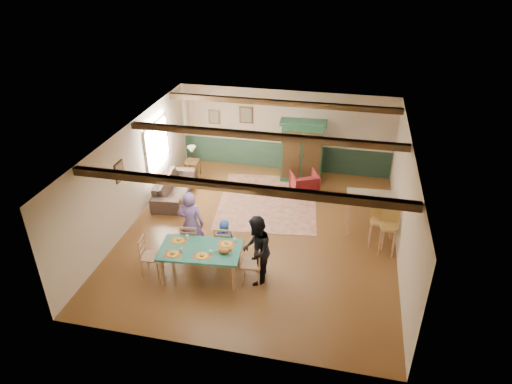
% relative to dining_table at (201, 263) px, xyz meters
% --- Properties ---
extents(floor, '(8.00, 8.00, 0.00)m').
position_rel_dining_table_xyz_m(floor, '(0.95, 2.00, -0.38)').
color(floor, '#593519').
rests_on(floor, ground).
extents(wall_back, '(7.00, 0.02, 2.70)m').
position_rel_dining_table_xyz_m(wall_back, '(0.95, 6.00, 0.97)').
color(wall_back, beige).
rests_on(wall_back, floor).
extents(wall_left, '(0.02, 8.00, 2.70)m').
position_rel_dining_table_xyz_m(wall_left, '(-2.55, 2.00, 0.97)').
color(wall_left, beige).
rests_on(wall_left, floor).
extents(wall_right, '(0.02, 8.00, 2.70)m').
position_rel_dining_table_xyz_m(wall_right, '(4.45, 2.00, 0.97)').
color(wall_right, beige).
rests_on(wall_right, floor).
extents(ceiling, '(7.00, 8.00, 0.02)m').
position_rel_dining_table_xyz_m(ceiling, '(0.95, 2.00, 2.32)').
color(ceiling, silver).
rests_on(ceiling, wall_back).
extents(wainscot_back, '(6.95, 0.03, 0.90)m').
position_rel_dining_table_xyz_m(wainscot_back, '(0.95, 5.98, 0.07)').
color(wainscot_back, '#1D3527').
rests_on(wainscot_back, floor).
extents(ceiling_beam_front, '(6.95, 0.16, 0.16)m').
position_rel_dining_table_xyz_m(ceiling_beam_front, '(0.95, -0.30, 2.23)').
color(ceiling_beam_front, black).
rests_on(ceiling_beam_front, ceiling).
extents(ceiling_beam_mid, '(6.95, 0.16, 0.16)m').
position_rel_dining_table_xyz_m(ceiling_beam_mid, '(0.95, 2.40, 2.23)').
color(ceiling_beam_mid, black).
rests_on(ceiling_beam_mid, ceiling).
extents(ceiling_beam_back, '(6.95, 0.16, 0.16)m').
position_rel_dining_table_xyz_m(ceiling_beam_back, '(0.95, 5.00, 2.23)').
color(ceiling_beam_back, black).
rests_on(ceiling_beam_back, ceiling).
extents(window_left, '(0.06, 1.60, 1.30)m').
position_rel_dining_table_xyz_m(window_left, '(-2.52, 3.70, 1.17)').
color(window_left, white).
rests_on(window_left, wall_left).
extents(picture_left_wall, '(0.04, 0.42, 0.52)m').
position_rel_dining_table_xyz_m(picture_left_wall, '(-2.52, 1.40, 1.37)').
color(picture_left_wall, gray).
rests_on(picture_left_wall, wall_left).
extents(picture_back_a, '(0.45, 0.04, 0.55)m').
position_rel_dining_table_xyz_m(picture_back_a, '(-0.35, 5.97, 1.42)').
color(picture_back_a, gray).
rests_on(picture_back_a, wall_back).
extents(picture_back_b, '(0.38, 0.04, 0.48)m').
position_rel_dining_table_xyz_m(picture_back_b, '(-1.45, 5.97, 1.27)').
color(picture_back_b, gray).
rests_on(picture_back_b, wall_back).
extents(dining_table, '(1.91, 1.19, 0.76)m').
position_rel_dining_table_xyz_m(dining_table, '(0.00, 0.00, 0.00)').
color(dining_table, '#216953').
rests_on(dining_table, floor).
extents(dining_chair_far_left, '(0.47, 0.48, 0.96)m').
position_rel_dining_table_xyz_m(dining_chair_far_left, '(-0.47, 0.68, 0.10)').
color(dining_chair_far_left, '#AE7C57').
rests_on(dining_chair_far_left, floor).
extents(dining_chair_far_right, '(0.47, 0.48, 0.96)m').
position_rel_dining_table_xyz_m(dining_chair_far_right, '(0.33, 0.76, 0.10)').
color(dining_chair_far_right, '#AE7C57').
rests_on(dining_chair_far_right, floor).
extents(dining_chair_end_left, '(0.48, 0.47, 0.96)m').
position_rel_dining_table_xyz_m(dining_chair_end_left, '(-1.16, -0.11, 0.10)').
color(dining_chair_end_left, '#AE7C57').
rests_on(dining_chair_end_left, floor).
extents(dining_chair_end_right, '(0.48, 0.47, 0.96)m').
position_rel_dining_table_xyz_m(dining_chair_end_right, '(1.16, 0.11, 0.10)').
color(dining_chair_end_right, '#AE7C57').
rests_on(dining_chair_end_right, floor).
extents(person_man, '(0.67, 0.48, 1.74)m').
position_rel_dining_table_xyz_m(person_man, '(-0.48, 0.77, 0.49)').
color(person_man, '#7A5D9F').
rests_on(person_man, floor).
extents(person_woman, '(0.71, 0.87, 1.67)m').
position_rel_dining_table_xyz_m(person_woman, '(1.26, 0.12, 0.46)').
color(person_woman, black).
rests_on(person_woman, floor).
extents(person_child, '(0.53, 0.37, 1.02)m').
position_rel_dining_table_xyz_m(person_child, '(0.32, 0.85, 0.13)').
color(person_child, '#284EA1').
rests_on(person_child, floor).
extents(cat, '(0.38, 0.18, 0.18)m').
position_rel_dining_table_xyz_m(cat, '(0.56, -0.05, 0.47)').
color(cat, '#CB6523').
rests_on(cat, dining_table).
extents(place_setting_near_left, '(0.43, 0.34, 0.11)m').
position_rel_dining_table_xyz_m(place_setting_near_left, '(-0.53, -0.31, 0.43)').
color(place_setting_near_left, '#FDAA21').
rests_on(place_setting_near_left, dining_table).
extents(place_setting_near_center, '(0.43, 0.34, 0.11)m').
position_rel_dining_table_xyz_m(place_setting_near_center, '(0.13, -0.24, 0.43)').
color(place_setting_near_center, '#FDAA21').
rests_on(place_setting_near_center, dining_table).
extents(place_setting_far_left, '(0.43, 0.34, 0.11)m').
position_rel_dining_table_xyz_m(place_setting_far_left, '(-0.58, 0.20, 0.43)').
color(place_setting_far_left, '#FDAA21').
rests_on(place_setting_far_left, dining_table).
extents(place_setting_far_right, '(0.43, 0.34, 0.11)m').
position_rel_dining_table_xyz_m(place_setting_far_right, '(0.53, 0.31, 0.43)').
color(place_setting_far_right, '#FDAA21').
rests_on(place_setting_far_right, dining_table).
extents(area_rug, '(3.20, 3.67, 0.01)m').
position_rel_dining_table_xyz_m(area_rug, '(0.84, 3.66, -0.37)').
color(area_rug, beige).
rests_on(area_rug, floor).
extents(armoire, '(1.45, 0.65, 2.00)m').
position_rel_dining_table_xyz_m(armoire, '(1.61, 5.27, 0.62)').
color(armoire, '#163924').
rests_on(armoire, floor).
extents(armchair, '(1.01, 1.02, 0.72)m').
position_rel_dining_table_xyz_m(armchair, '(1.82, 4.37, -0.02)').
color(armchair, '#440D12').
rests_on(armchair, floor).
extents(sofa, '(1.10, 2.28, 0.64)m').
position_rel_dining_table_xyz_m(sofa, '(-1.97, 3.37, -0.06)').
color(sofa, '#3E2E26').
rests_on(sofa, floor).
extents(end_table, '(0.46, 0.46, 0.55)m').
position_rel_dining_table_xyz_m(end_table, '(-1.86, 4.76, -0.10)').
color(end_table, black).
rests_on(end_table, floor).
extents(table_lamp, '(0.31, 0.31, 0.51)m').
position_rel_dining_table_xyz_m(table_lamp, '(-1.86, 4.76, 0.43)').
color(table_lamp, beige).
rests_on(table_lamp, end_table).
extents(counter_table, '(1.33, 0.83, 1.07)m').
position_rel_dining_table_xyz_m(counter_table, '(3.75, 2.72, 0.16)').
color(counter_table, beige).
rests_on(counter_table, floor).
extents(bar_stool_left, '(0.42, 0.46, 1.17)m').
position_rel_dining_table_xyz_m(bar_stool_left, '(3.93, 2.09, 0.21)').
color(bar_stool_left, tan).
rests_on(bar_stool_left, floor).
extents(bar_stool_right, '(0.47, 0.51, 1.23)m').
position_rel_dining_table_xyz_m(bar_stool_right, '(4.18, 1.83, 0.24)').
color(bar_stool_right, tan).
rests_on(bar_stool_right, floor).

